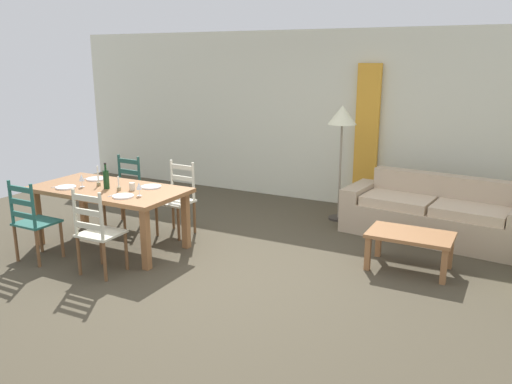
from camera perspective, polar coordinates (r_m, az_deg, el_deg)
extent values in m
cube|color=#473F2F|center=(5.82, -4.31, -8.66)|extent=(9.60, 9.60, 0.02)
cube|color=beige|center=(8.38, 7.59, 8.09)|extent=(9.60, 0.16, 2.70)
cube|color=gold|center=(8.06, 12.06, 5.84)|extent=(0.35, 0.08, 2.20)
cube|color=#99643B|center=(6.54, -15.87, 0.25)|extent=(1.90, 0.96, 0.05)
cube|color=#99643B|center=(6.99, -22.89, -2.63)|extent=(0.08, 0.08, 0.70)
cube|color=#99643B|center=(5.83, -12.04, -5.11)|extent=(0.08, 0.08, 0.70)
cube|color=#99643B|center=(7.47, -18.45, -1.15)|extent=(0.08, 0.08, 0.70)
cube|color=#99643B|center=(6.40, -7.73, -3.13)|extent=(0.08, 0.08, 0.70)
cube|color=#225B51|center=(6.46, -22.93, -3.10)|extent=(0.42, 0.40, 0.03)
cylinder|color=brown|center=(6.76, -22.60, -4.35)|extent=(0.04, 0.04, 0.43)
cylinder|color=brown|center=(6.50, -20.56, -4.91)|extent=(0.04, 0.04, 0.43)
cylinder|color=brown|center=(6.57, -24.87, -5.14)|extent=(0.04, 0.04, 0.43)
cylinder|color=brown|center=(6.29, -22.87, -5.76)|extent=(0.04, 0.04, 0.43)
cylinder|color=#225B51|center=(6.43, -25.34, -1.00)|extent=(0.04, 0.04, 0.50)
cylinder|color=#225B51|center=(6.15, -23.32, -1.44)|extent=(0.04, 0.04, 0.50)
cube|color=#225B51|center=(6.32, -24.23, -2.35)|extent=(0.38, 0.03, 0.06)
cube|color=#225B51|center=(6.28, -24.37, -1.04)|extent=(0.38, 0.03, 0.06)
cube|color=#225B51|center=(6.25, -24.51, 0.29)|extent=(0.38, 0.03, 0.06)
cube|color=beige|center=(5.83, -16.65, -4.38)|extent=(0.43, 0.41, 0.03)
cylinder|color=brown|center=(6.14, -16.66, -5.70)|extent=(0.04, 0.04, 0.43)
cylinder|color=brown|center=(5.91, -14.08, -6.31)|extent=(0.04, 0.04, 0.43)
cylinder|color=brown|center=(5.91, -18.90, -6.67)|extent=(0.04, 0.04, 0.43)
cylinder|color=brown|center=(5.68, -16.29, -7.36)|extent=(0.04, 0.04, 0.43)
cylinder|color=beige|center=(5.76, -19.30, -2.09)|extent=(0.04, 0.04, 0.50)
cylinder|color=beige|center=(5.52, -16.66, -2.60)|extent=(0.04, 0.04, 0.50)
cube|color=beige|center=(5.67, -17.90, -3.60)|extent=(0.38, 0.03, 0.06)
cube|color=beige|center=(5.63, -18.02, -2.15)|extent=(0.38, 0.03, 0.06)
cube|color=beige|center=(5.59, -18.14, -0.67)|extent=(0.38, 0.03, 0.06)
cube|color=#245349|center=(7.41, -14.53, -0.22)|extent=(0.43, 0.41, 0.03)
cylinder|color=brown|center=(7.23, -14.30, -2.47)|extent=(0.04, 0.04, 0.43)
cylinder|color=brown|center=(7.47, -16.32, -2.05)|extent=(0.04, 0.04, 0.43)
cylinder|color=brown|center=(7.47, -12.52, -1.81)|extent=(0.04, 0.04, 0.43)
cylinder|color=brown|center=(7.70, -14.54, -1.43)|extent=(0.04, 0.04, 0.43)
cylinder|color=#245349|center=(7.35, -12.73, 1.88)|extent=(0.04, 0.04, 0.50)
cylinder|color=#245349|center=(7.59, -14.78, 2.15)|extent=(0.04, 0.04, 0.50)
cube|color=#245349|center=(7.49, -13.71, 1.05)|extent=(0.38, 0.03, 0.06)
cube|color=#245349|center=(7.46, -13.78, 2.17)|extent=(0.38, 0.03, 0.06)
cube|color=#245349|center=(7.43, -13.85, 3.29)|extent=(0.38, 0.03, 0.06)
cube|color=beige|center=(6.87, -8.88, -1.08)|extent=(0.44, 0.42, 0.03)
cylinder|color=brown|center=(6.70, -8.51, -3.53)|extent=(0.04, 0.04, 0.43)
cylinder|color=brown|center=(6.92, -10.86, -3.04)|extent=(0.04, 0.04, 0.43)
cylinder|color=brown|center=(6.95, -6.78, -2.78)|extent=(0.04, 0.04, 0.43)
cylinder|color=brown|center=(7.17, -9.09, -2.34)|extent=(0.04, 0.04, 0.43)
cylinder|color=beige|center=(6.82, -6.90, 1.17)|extent=(0.04, 0.04, 0.50)
cylinder|color=beige|center=(7.04, -9.25, 1.50)|extent=(0.04, 0.04, 0.50)
cube|color=beige|center=(6.96, -8.05, 0.29)|extent=(0.38, 0.04, 0.06)
cube|color=beige|center=(6.93, -8.10, 1.50)|extent=(0.38, 0.04, 0.06)
cube|color=beige|center=(6.89, -8.14, 2.71)|extent=(0.38, 0.04, 0.06)
cylinder|color=white|center=(6.68, -20.17, 0.50)|extent=(0.24, 0.24, 0.02)
cube|color=silver|center=(6.79, -21.03, 0.59)|extent=(0.02, 0.17, 0.01)
cylinder|color=white|center=(6.05, -14.39, -0.45)|extent=(0.24, 0.24, 0.02)
cube|color=silver|center=(6.15, -15.43, -0.33)|extent=(0.02, 0.17, 0.01)
cylinder|color=white|center=(7.01, -17.19, 1.39)|extent=(0.24, 0.24, 0.02)
cube|color=silver|center=(7.12, -18.05, 1.46)|extent=(0.02, 0.17, 0.01)
cylinder|color=white|center=(6.42, -11.44, 0.58)|extent=(0.24, 0.24, 0.02)
cube|color=silver|center=(6.51, -12.47, 0.67)|extent=(0.02, 0.17, 0.01)
cylinder|color=#143819|center=(6.47, -16.15, 1.31)|extent=(0.07, 0.07, 0.22)
cylinder|color=#143819|center=(6.44, -16.24, 2.61)|extent=(0.02, 0.02, 0.08)
cylinder|color=black|center=(6.43, -16.27, 3.03)|extent=(0.03, 0.03, 0.02)
cylinder|color=white|center=(6.66, -18.55, 0.55)|extent=(0.06, 0.06, 0.01)
cylinder|color=white|center=(6.65, -18.58, 0.87)|extent=(0.01, 0.01, 0.07)
cone|color=white|center=(6.64, -18.63, 1.52)|extent=(0.06, 0.06, 0.08)
cylinder|color=white|center=(6.06, -12.69, -0.39)|extent=(0.06, 0.06, 0.01)
cylinder|color=white|center=(6.05, -12.71, -0.04)|extent=(0.01, 0.01, 0.07)
cone|color=white|center=(6.03, -12.75, 0.67)|extent=(0.06, 0.06, 0.08)
cylinder|color=beige|center=(6.33, -13.47, 0.59)|extent=(0.07, 0.07, 0.09)
cylinder|color=#998C66|center=(6.66, -16.91, 0.84)|extent=(0.05, 0.05, 0.04)
cylinder|color=white|center=(6.64, -16.99, 1.89)|extent=(0.02, 0.02, 0.21)
cylinder|color=#998C66|center=(6.36, -14.83, 0.35)|extent=(0.05, 0.05, 0.04)
cylinder|color=white|center=(6.35, -14.88, 1.10)|extent=(0.02, 0.02, 0.13)
cube|color=tan|center=(7.06, 18.84, -3.36)|extent=(1.88, 0.99, 0.40)
cube|color=tan|center=(7.29, 19.59, -1.24)|extent=(1.81, 0.39, 0.80)
cube|color=tan|center=(7.34, 11.23, -1.43)|extent=(0.33, 0.82, 0.58)
cube|color=beige|center=(6.85, 22.52, -1.97)|extent=(0.92, 0.73, 0.12)
cube|color=beige|center=(7.07, 15.39, -0.89)|extent=(0.92, 0.73, 0.12)
cube|color=#99643B|center=(5.93, 16.62, -4.55)|extent=(0.90, 0.56, 0.04)
cube|color=#99643B|center=(5.87, 12.18, -6.63)|extent=(0.06, 0.06, 0.38)
cube|color=#99643B|center=(5.73, 19.96, -7.73)|extent=(0.06, 0.06, 0.38)
cube|color=#99643B|center=(6.29, 13.32, -5.25)|extent=(0.06, 0.06, 0.38)
cube|color=#99643B|center=(6.16, 20.57, -6.23)|extent=(0.06, 0.06, 0.38)
cylinder|color=#332D28|center=(7.64, 9.01, -2.84)|extent=(0.28, 0.28, 0.03)
cylinder|color=gray|center=(7.47, 9.22, 2.21)|extent=(0.03, 0.03, 1.35)
cone|color=beige|center=(7.34, 9.48, 8.36)|extent=(0.40, 0.40, 0.26)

